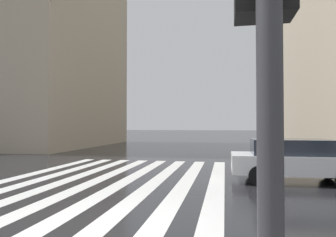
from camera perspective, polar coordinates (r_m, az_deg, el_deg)
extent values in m
plane|color=black|center=(5.88, -13.07, -19.78)|extent=(220.00, 220.00, 0.00)
cube|color=silver|center=(9.30, 8.97, -12.83)|extent=(13.00, 0.50, 0.01)
cube|color=silver|center=(9.39, 2.70, -12.74)|extent=(13.00, 0.50, 0.01)
cube|color=silver|center=(9.57, -3.38, -12.52)|extent=(13.00, 0.50, 0.01)
cube|color=silver|center=(9.86, -9.16, -12.17)|extent=(13.00, 0.50, 0.01)
cube|color=silver|center=(10.23, -14.55, -11.74)|extent=(13.00, 0.50, 0.01)
cube|color=silver|center=(10.69, -19.50, -11.26)|extent=(13.00, 0.50, 0.01)
cube|color=silver|center=(11.22, -24.00, -10.74)|extent=(13.00, 0.50, 0.01)
cube|color=silver|center=(11.80, -28.06, -10.22)|extent=(13.00, 0.50, 0.01)
cylinder|color=#333338|center=(1.47, 18.61, -7.30)|extent=(0.12, 0.12, 3.13)
sphere|color=green|center=(1.90, 17.07, 20.51)|extent=(0.17, 0.17, 0.17)
cube|color=silver|center=(10.92, 22.75, -7.80)|extent=(1.75, 4.10, 0.60)
cube|color=#232833|center=(10.84, 21.95, -4.94)|extent=(1.54, 2.46, 0.50)
cylinder|color=black|center=(12.06, 27.81, -8.56)|extent=(0.20, 0.62, 0.62)
cylinder|color=black|center=(11.59, 15.76, -8.97)|extent=(0.20, 0.62, 0.62)
cylinder|color=black|center=(9.96, 16.62, -10.23)|extent=(0.20, 0.62, 0.62)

